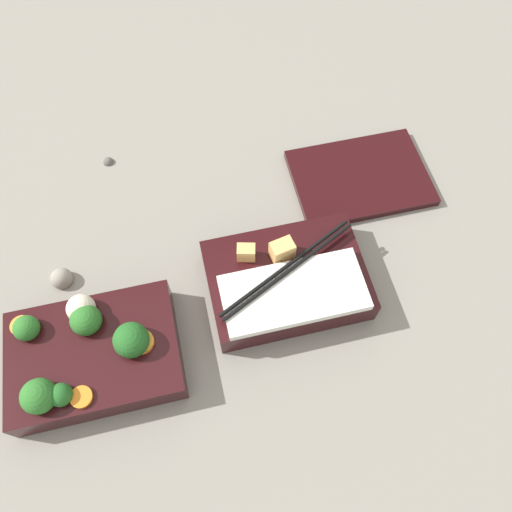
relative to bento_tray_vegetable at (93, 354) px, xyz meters
name	(u,v)px	position (x,y,z in m)	size (l,w,h in m)	color
ground_plane	(193,322)	(0.13, 0.02, -0.03)	(3.00, 3.00, 0.00)	gray
bento_tray_vegetable	(93,354)	(0.00, 0.00, 0.00)	(0.21, 0.15, 0.08)	black
bento_tray_rice	(287,281)	(0.26, 0.04, 0.00)	(0.21, 0.15, 0.07)	black
bento_lid	(360,178)	(0.41, 0.19, -0.02)	(0.20, 0.14, 0.01)	black
pebble_0	(62,278)	(-0.04, 0.12, -0.02)	(0.03, 0.03, 0.03)	gray
pebble_1	(108,161)	(0.04, 0.32, -0.02)	(0.02, 0.02, 0.02)	#595651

